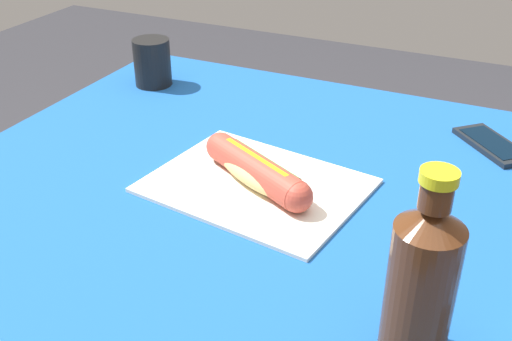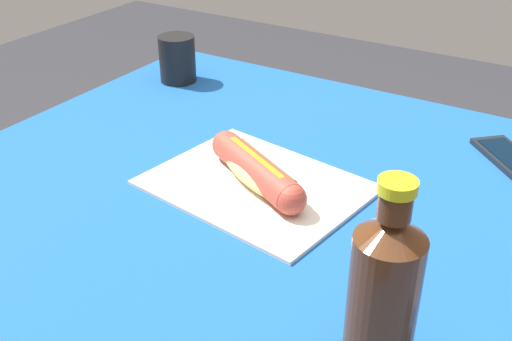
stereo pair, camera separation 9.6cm
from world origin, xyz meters
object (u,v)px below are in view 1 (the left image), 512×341
object	(u,v)px
cell_phone	(492,145)
drinking_cup	(152,62)
soda_bottle	(422,282)
hot_dog	(256,170)

from	to	relation	value
cell_phone	drinking_cup	xyz separation A→B (m)	(-0.71, -0.00, 0.05)
soda_bottle	drinking_cup	xyz separation A→B (m)	(-0.69, 0.55, -0.05)
hot_dog	soda_bottle	bearing A→B (deg)	-39.58
soda_bottle	hot_dog	bearing A→B (deg)	140.42
hot_dog	soda_bottle	distance (m)	0.40
soda_bottle	drinking_cup	size ratio (longest dim) A/B	2.27
cell_phone	soda_bottle	size ratio (longest dim) A/B	0.67
hot_dog	drinking_cup	world-z (taller)	drinking_cup
hot_dog	cell_phone	size ratio (longest dim) A/B	1.45
hot_dog	drinking_cup	distance (m)	0.49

